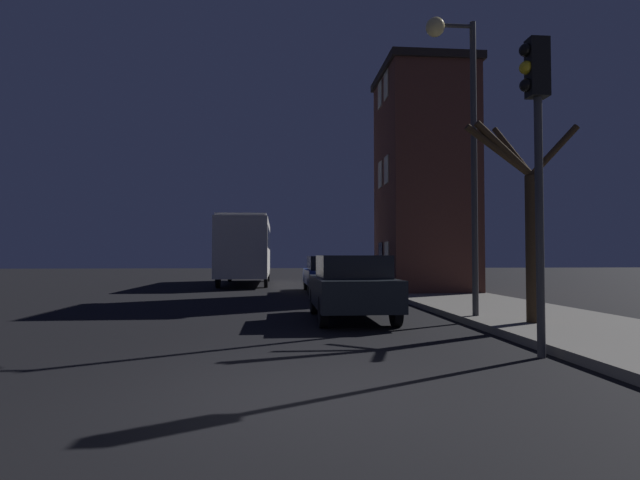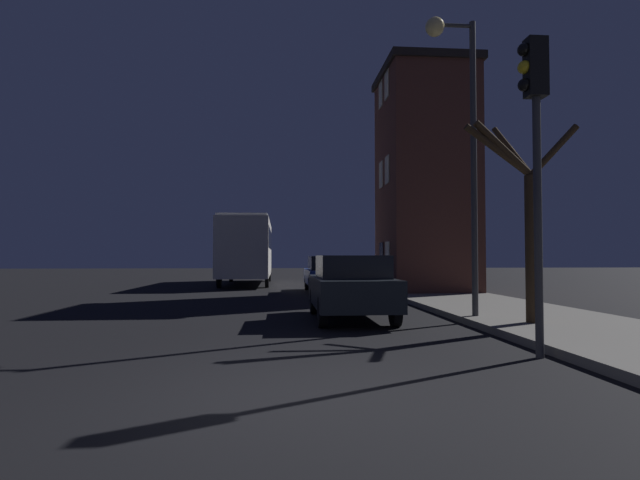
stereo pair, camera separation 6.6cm
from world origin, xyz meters
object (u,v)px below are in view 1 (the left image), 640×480
(traffic_light, at_px, (536,129))
(bus, at_px, (246,246))
(streetlamp, at_px, (459,110))
(car_near_lane, at_px, (351,286))
(bare_tree, at_px, (526,214))
(car_mid_lane, at_px, (328,273))

(traffic_light, bearing_deg, bus, 105.34)
(streetlamp, xyz_separation_m, car_near_lane, (-2.44, 0.65, -4.11))
(streetlamp, height_order, bare_tree, streetlamp)
(bare_tree, xyz_separation_m, car_mid_lane, (-3.00, 11.05, -1.59))
(bare_tree, xyz_separation_m, car_near_lane, (-3.40, 1.88, -1.60))
(bus, distance_m, car_near_lane, 16.07)
(traffic_light, height_order, bus, traffic_light)
(car_mid_lane, bearing_deg, car_near_lane, -92.49)
(traffic_light, xyz_separation_m, bus, (-5.56, 20.28, -1.34))
(bare_tree, relative_size, bus, 0.45)
(bus, bearing_deg, car_mid_lane, -59.36)
(traffic_light, height_order, car_near_lane, traffic_light)
(traffic_light, xyz_separation_m, car_near_lane, (-2.13, 4.64, -2.63))
(car_near_lane, bearing_deg, bus, 102.37)
(streetlamp, bearing_deg, bus, 109.82)
(streetlamp, relative_size, bus, 0.74)
(streetlamp, bearing_deg, bare_tree, -52.06)
(bare_tree, height_order, bus, bare_tree)
(traffic_light, bearing_deg, streetlamp, 85.61)
(bare_tree, bearing_deg, car_near_lane, 151.10)
(bare_tree, xyz_separation_m, bus, (-6.83, 17.52, -0.30))
(bare_tree, distance_m, car_near_lane, 4.20)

